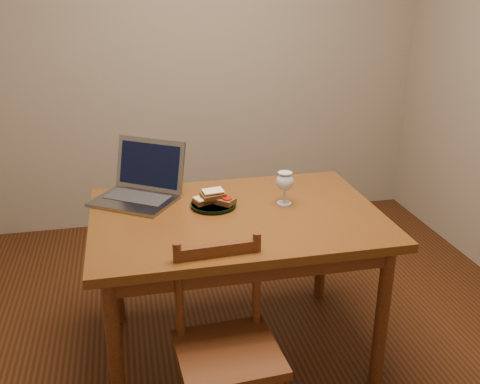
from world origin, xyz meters
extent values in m
cube|color=black|center=(0.00, 0.00, -0.01)|extent=(3.20, 3.20, 0.02)
cube|color=gray|center=(0.00, 1.61, 1.30)|extent=(3.20, 0.02, 2.60)
cube|color=#44230B|center=(-0.11, -0.04, 0.72)|extent=(1.30, 0.90, 0.04)
cylinder|color=#3F1C0D|center=(-0.68, -0.41, 0.35)|extent=(0.06, 0.06, 0.70)
cylinder|color=#3F1C0D|center=(0.46, -0.41, 0.35)|extent=(0.06, 0.06, 0.70)
cylinder|color=#3F1C0D|center=(-0.68, 0.33, 0.35)|extent=(0.06, 0.06, 0.70)
cylinder|color=#3F1C0D|center=(0.46, 0.33, 0.35)|extent=(0.06, 0.06, 0.70)
cube|color=#3F1C0D|center=(-0.25, -0.56, 0.39)|extent=(0.41, 0.39, 0.04)
cube|color=#3F1C0D|center=(-0.26, -0.41, 0.73)|extent=(0.31, 0.05, 0.11)
cylinder|color=black|center=(-0.19, 0.07, 0.75)|extent=(0.21, 0.21, 0.02)
cube|color=slate|center=(-0.56, 0.19, 0.75)|extent=(0.45, 0.42, 0.02)
cube|color=slate|center=(-0.46, 0.33, 0.88)|extent=(0.35, 0.27, 0.25)
cube|color=black|center=(-0.46, 0.33, 0.88)|extent=(0.30, 0.23, 0.20)
camera|label=1|loc=(-0.57, -2.20, 1.72)|focal=40.00mm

